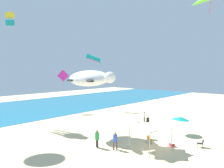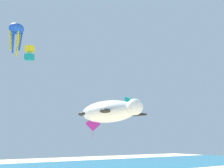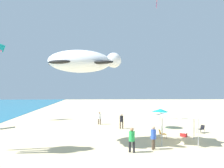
{
  "view_description": "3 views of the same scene",
  "coord_description": "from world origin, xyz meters",
  "px_view_note": "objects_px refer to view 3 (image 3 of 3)",
  "views": [
    {
      "loc": [
        -19.79,
        -11.17,
        7.96
      ],
      "look_at": [
        0.4,
        7.05,
        6.34
      ],
      "focal_mm": 34.99,
      "sensor_mm": 36.0,
      "label": 1
    },
    {
      "loc": [
        -14.09,
        -10.36,
        4.52
      ],
      "look_at": [
        0.4,
        11.59,
        10.27
      ],
      "focal_mm": 41.81,
      "sensor_mm": 36.0,
      "label": 2
    },
    {
      "loc": [
        -22.94,
        6.69,
        5.11
      ],
      "look_at": [
        0.4,
        6.29,
        5.12
      ],
      "focal_mm": 40.1,
      "sensor_mm": 36.0,
      "label": 3
    }
  ],
  "objects_px": {
    "person_by_tent": "(99,117)",
    "kite_turtle_white": "(82,61)",
    "person_far_stroller": "(153,136)",
    "person_near_umbrella": "(132,138)",
    "folding_chair_right_of_tent": "(162,133)",
    "beach_umbrella": "(161,110)",
    "person_beachcomber": "(121,120)",
    "folding_chair_facing_ocean": "(201,128)",
    "canopy_tent": "(179,113)",
    "cooler_box": "(184,134)"
  },
  "relations": [
    {
      "from": "person_by_tent",
      "to": "kite_turtle_white",
      "type": "relative_size",
      "value": 0.24
    },
    {
      "from": "person_far_stroller",
      "to": "person_near_umbrella",
      "type": "distance_m",
      "value": 1.95
    },
    {
      "from": "folding_chair_right_of_tent",
      "to": "person_by_tent",
      "type": "bearing_deg",
      "value": 33.01
    },
    {
      "from": "beach_umbrella",
      "to": "person_beachcomber",
      "type": "bearing_deg",
      "value": 94.77
    },
    {
      "from": "folding_chair_right_of_tent",
      "to": "folding_chair_facing_ocean",
      "type": "bearing_deg",
      "value": -65.94
    },
    {
      "from": "folding_chair_right_of_tent",
      "to": "person_far_stroller",
      "type": "xyz_separation_m",
      "value": [
        -4.01,
        1.53,
        0.59
      ]
    },
    {
      "from": "canopy_tent",
      "to": "person_near_umbrella",
      "type": "bearing_deg",
      "value": 125.52
    },
    {
      "from": "canopy_tent",
      "to": "person_by_tent",
      "type": "distance_m",
      "value": 12.38
    },
    {
      "from": "folding_chair_facing_ocean",
      "to": "person_far_stroller",
      "type": "relative_size",
      "value": 0.45
    },
    {
      "from": "folding_chair_right_of_tent",
      "to": "folding_chair_facing_ocean",
      "type": "relative_size",
      "value": 1.0
    },
    {
      "from": "folding_chair_facing_ocean",
      "to": "person_beachcomber",
      "type": "distance_m",
      "value": 8.66
    },
    {
      "from": "person_beachcomber",
      "to": "person_by_tent",
      "type": "bearing_deg",
      "value": 110.17
    },
    {
      "from": "folding_chair_facing_ocean",
      "to": "person_near_umbrella",
      "type": "height_order",
      "value": "person_near_umbrella"
    },
    {
      "from": "canopy_tent",
      "to": "person_beachcomber",
      "type": "height_order",
      "value": "canopy_tent"
    },
    {
      "from": "folding_chair_right_of_tent",
      "to": "person_by_tent",
      "type": "relative_size",
      "value": 0.52
    },
    {
      "from": "folding_chair_facing_ocean",
      "to": "folding_chair_right_of_tent",
      "type": "bearing_deg",
      "value": -89.94
    },
    {
      "from": "person_by_tent",
      "to": "person_near_umbrella",
      "type": "xyz_separation_m",
      "value": [
        -13.05,
        -2.85,
        0.16
      ]
    },
    {
      "from": "folding_chair_right_of_tent",
      "to": "folding_chair_facing_ocean",
      "type": "xyz_separation_m",
      "value": [
        2.49,
        -4.71,
        0.0
      ]
    },
    {
      "from": "folding_chair_right_of_tent",
      "to": "beach_umbrella",
      "type": "bearing_deg",
      "value": -14.79
    },
    {
      "from": "folding_chair_facing_ocean",
      "to": "kite_turtle_white",
      "type": "bearing_deg",
      "value": -96.93
    },
    {
      "from": "beach_umbrella",
      "to": "cooler_box",
      "type": "xyz_separation_m",
      "value": [
        -4.81,
        -1.22,
        -1.84
      ]
    },
    {
      "from": "cooler_box",
      "to": "person_far_stroller",
      "type": "distance_m",
      "value": 6.14
    },
    {
      "from": "folding_chair_right_of_tent",
      "to": "person_near_umbrella",
      "type": "relative_size",
      "value": 0.44
    },
    {
      "from": "person_near_umbrella",
      "to": "kite_turtle_white",
      "type": "bearing_deg",
      "value": -5.46
    },
    {
      "from": "beach_umbrella",
      "to": "folding_chair_facing_ocean",
      "type": "bearing_deg",
      "value": -129.82
    },
    {
      "from": "person_near_umbrella",
      "to": "cooler_box",
      "type": "bearing_deg",
      "value": -106.58
    },
    {
      "from": "folding_chair_facing_ocean",
      "to": "cooler_box",
      "type": "xyz_separation_m",
      "value": [
        -1.77,
        2.42,
        -0.27
      ]
    },
    {
      "from": "beach_umbrella",
      "to": "folding_chair_right_of_tent",
      "type": "distance_m",
      "value": 5.84
    },
    {
      "from": "canopy_tent",
      "to": "beach_umbrella",
      "type": "height_order",
      "value": "canopy_tent"
    },
    {
      "from": "person_beachcomber",
      "to": "person_by_tent",
      "type": "relative_size",
      "value": 1.08
    },
    {
      "from": "cooler_box",
      "to": "person_beachcomber",
      "type": "bearing_deg",
      "value": 52.73
    },
    {
      "from": "canopy_tent",
      "to": "beach_umbrella",
      "type": "bearing_deg",
      "value": 0.57
    },
    {
      "from": "beach_umbrella",
      "to": "cooler_box",
      "type": "bearing_deg",
      "value": -165.72
    },
    {
      "from": "person_by_tent",
      "to": "kite_turtle_white",
      "type": "distance_m",
      "value": 12.06
    },
    {
      "from": "beach_umbrella",
      "to": "person_far_stroller",
      "type": "xyz_separation_m",
      "value": [
        -9.53,
        2.6,
        -0.98
      ]
    },
    {
      "from": "person_far_stroller",
      "to": "kite_turtle_white",
      "type": "relative_size",
      "value": 0.27
    },
    {
      "from": "beach_umbrella",
      "to": "person_near_umbrella",
      "type": "bearing_deg",
      "value": 157.12
    },
    {
      "from": "beach_umbrella",
      "to": "person_by_tent",
      "type": "height_order",
      "value": "beach_umbrella"
    },
    {
      "from": "folding_chair_facing_ocean",
      "to": "person_near_umbrella",
      "type": "xyz_separation_m",
      "value": [
        -7.32,
        8.01,
        0.61
      ]
    },
    {
      "from": "cooler_box",
      "to": "person_near_umbrella",
      "type": "bearing_deg",
      "value": 134.77
    },
    {
      "from": "folding_chair_facing_ocean",
      "to": "person_by_tent",
      "type": "xyz_separation_m",
      "value": [
        5.73,
        10.86,
        0.46
      ]
    },
    {
      "from": "person_beachcomber",
      "to": "person_by_tent",
      "type": "height_order",
      "value": "person_beachcomber"
    },
    {
      "from": "person_beachcomber",
      "to": "kite_turtle_white",
      "type": "xyz_separation_m",
      "value": [
        -7.24,
        3.82,
        6.05
      ]
    },
    {
      "from": "beach_umbrella",
      "to": "folding_chair_right_of_tent",
      "type": "xyz_separation_m",
      "value": [
        -5.52,
        1.07,
        -1.57
      ]
    },
    {
      "from": "beach_umbrella",
      "to": "person_by_tent",
      "type": "xyz_separation_m",
      "value": [
        2.69,
        7.22,
        -1.11
      ]
    },
    {
      "from": "cooler_box",
      "to": "person_beachcomber",
      "type": "height_order",
      "value": "person_beachcomber"
    },
    {
      "from": "person_beachcomber",
      "to": "person_far_stroller",
      "type": "relative_size",
      "value": 0.95
    },
    {
      "from": "cooler_box",
      "to": "person_far_stroller",
      "type": "relative_size",
      "value": 0.41
    },
    {
      "from": "cooler_box",
      "to": "person_beachcomber",
      "type": "xyz_separation_m",
      "value": [
        4.43,
        5.82,
        0.81
      ]
    },
    {
      "from": "person_beachcomber",
      "to": "person_far_stroller",
      "type": "bearing_deg",
      "value": -98.06
    }
  ]
}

